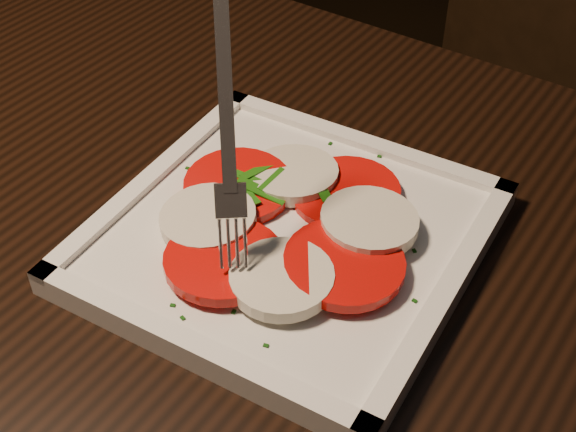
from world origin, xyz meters
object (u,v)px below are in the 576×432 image
object	(u,v)px
plate	(288,239)
fork	(227,117)
table	(246,401)
chair	(520,115)

from	to	relation	value
plate	fork	world-z (taller)	fork
table	chair	bearing A→B (deg)	91.12
table	fork	bearing A→B (deg)	130.21
chair	fork	xyz separation A→B (m)	(-0.03, -0.60, 0.33)
table	chair	size ratio (longest dim) A/B	1.30
plate	fork	bearing A→B (deg)	-142.30
table	plate	xyz separation A→B (m)	(-0.01, 0.07, 0.11)
chair	plate	xyz separation A→B (m)	(0.00, -0.58, 0.22)
plate	table	bearing A→B (deg)	-81.51
table	fork	distance (m)	0.23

